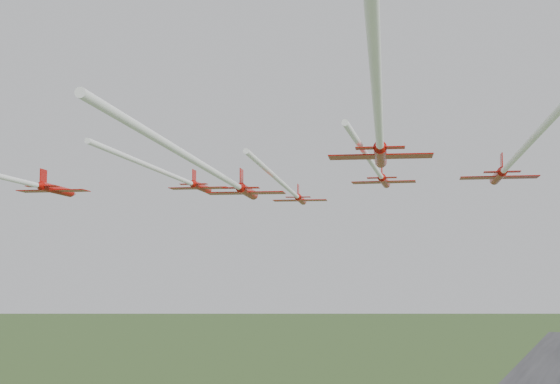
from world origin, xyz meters
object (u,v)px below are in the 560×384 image
at_px(jet_lead, 290,190).
at_px(jet_row2_left, 181,179).
at_px(jet_row3_mid, 224,178).
at_px(jet_row2_right, 377,171).
at_px(jet_row3_right, 514,159).
at_px(jet_row4_right, 378,118).

height_order(jet_lead, jet_row2_left, jet_row2_left).
bearing_deg(jet_row2_left, jet_lead, 46.88).
xyz_separation_m(jet_row2_left, jet_row3_mid, (14.32, -16.99, -2.43)).
relative_size(jet_row2_left, jet_row2_right, 0.93).
bearing_deg(jet_row3_right, jet_row2_left, 152.52).
xyz_separation_m(jet_row3_right, jet_row4_right, (-7.37, -18.36, 0.87)).
height_order(jet_row2_right, jet_row3_mid, jet_row2_right).
bearing_deg(jet_row2_right, jet_row4_right, -85.08).
bearing_deg(jet_row2_right, jet_row3_right, -52.23).
relative_size(jet_row3_mid, jet_row4_right, 0.77).
bearing_deg(jet_row3_right, jet_row3_mid, -178.05).
distance_m(jet_lead, jet_row2_left, 16.80).
xyz_separation_m(jet_lead, jet_row2_right, (14.75, -9.95, 0.65)).
bearing_deg(jet_row2_left, jet_row3_mid, -63.13).
relative_size(jet_lead, jet_row2_left, 1.24).
bearing_deg(jet_row3_mid, jet_row2_left, 115.02).
xyz_separation_m(jet_lead, jet_row3_right, (31.38, -24.66, -0.86)).
xyz_separation_m(jet_row2_left, jet_row2_right, (23.11, 4.62, 0.35)).
xyz_separation_m(jet_row2_right, jet_row4_right, (9.26, -33.07, -0.64)).
bearing_deg(jet_row3_mid, jet_row4_right, -47.54).
relative_size(jet_lead, jet_row4_right, 0.76).
relative_size(jet_row3_mid, jet_row3_right, 1.01).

